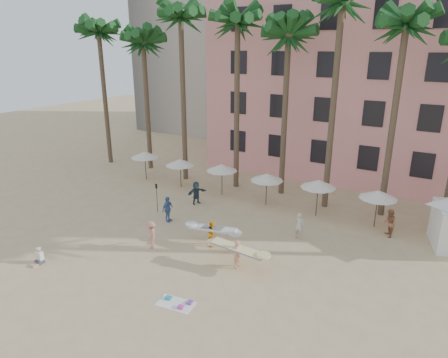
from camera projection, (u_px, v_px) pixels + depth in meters
ground at (181, 290)px, 20.13m from camera, size 120.00×120.00×0.00m
pink_hotel at (414, 89)px, 35.48m from camera, size 35.00×14.00×16.00m
palm_row at (307, 26)px, 27.98m from camera, size 44.40×5.40×16.30m
umbrella_row at (243, 172)px, 31.04m from camera, size 22.50×2.70×2.73m
beach_towel at (177, 303)px, 19.05m from camera, size 1.91×1.21×0.14m
carrier_yellow at (238, 252)px, 21.88m from camera, size 3.09×0.84×1.67m
carrier_white at (213, 232)px, 24.39m from camera, size 3.07×1.00×1.59m
beachgoers at (231, 213)px, 27.00m from camera, size 14.86×10.01×1.87m
paddle at (157, 194)px, 28.96m from camera, size 0.18×0.04×2.23m
seated_man at (39, 258)px, 22.46m from camera, size 0.42×0.73×0.95m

